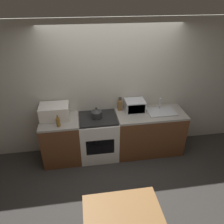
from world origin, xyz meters
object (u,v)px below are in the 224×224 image
kettle (96,113)px  bottle (58,122)px  dining_table (124,223)px  toaster_oven (135,106)px  stove_range (99,137)px  microwave (55,112)px

kettle → bottle: size_ratio=0.94×
bottle → dining_table: bottle is taller
bottle → toaster_oven: 1.48m
stove_range → bottle: bottle is taller
dining_table → stove_range: bearing=92.9°
stove_range → microwave: microwave is taller
kettle → microwave: 0.77m
dining_table → kettle: bearing=93.6°
dining_table → toaster_oven: bearing=73.4°
toaster_oven → bottle: bearing=-167.3°
stove_range → toaster_oven: bearing=10.4°
kettle → microwave: size_ratio=0.40×
bottle → toaster_oven: size_ratio=0.60×
stove_range → dining_table: 2.00m
kettle → bottle: bottle is taller
stove_range → toaster_oven: size_ratio=2.39×
kettle → stove_range: bearing=-15.0°
kettle → toaster_oven: (0.76, 0.13, 0.03)m
bottle → dining_table: 2.00m
bottle → toaster_oven: toaster_oven is taller
kettle → bottle: (-0.68, -0.20, -0.00)m
microwave → kettle: bearing=-7.0°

